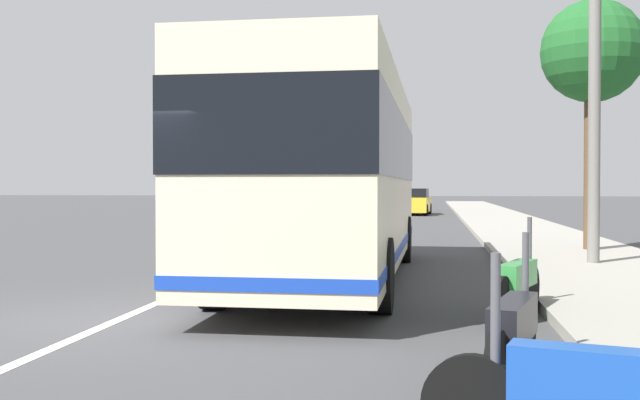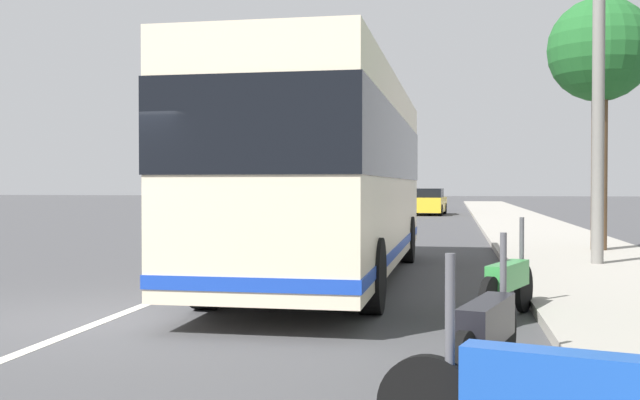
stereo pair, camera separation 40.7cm
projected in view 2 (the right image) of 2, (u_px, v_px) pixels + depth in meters
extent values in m
plane|color=#424244|center=(109.00, 319.00, 9.40)|extent=(220.00, 220.00, 0.00)
cube|color=#9E998E|center=(572.00, 252.00, 18.00)|extent=(110.00, 3.60, 0.14)
cube|color=silver|center=(285.00, 250.00, 19.24)|extent=(110.00, 0.16, 0.01)
cube|color=beige|center=(330.00, 172.00, 13.22)|extent=(10.44, 2.55, 3.12)
cube|color=black|center=(330.00, 148.00, 13.21)|extent=(10.48, 2.59, 1.10)
cube|color=#193FB2|center=(330.00, 246.00, 13.24)|extent=(10.47, 2.58, 0.16)
cylinder|color=black|center=(306.00, 238.00, 16.73)|extent=(1.00, 0.31, 1.00)
cylinder|color=black|center=(407.00, 239.00, 16.31)|extent=(1.00, 0.31, 1.00)
cylinder|color=black|center=(206.00, 272.00, 10.18)|extent=(1.00, 0.31, 1.00)
cylinder|color=black|center=(372.00, 276.00, 9.76)|extent=(1.00, 0.31, 1.00)
cube|color=#1947A5|center=(579.00, 384.00, 4.15)|extent=(0.58, 1.31, 0.35)
cylinder|color=#4C4C51|center=(450.00, 312.00, 4.47)|extent=(0.06, 0.06, 0.70)
cylinder|color=black|center=(506.00, 336.00, 6.82)|extent=(0.61, 0.24, 0.61)
cylinder|color=black|center=(463.00, 373.00, 5.47)|extent=(0.61, 0.24, 0.61)
cube|color=black|center=(487.00, 322.00, 6.14)|extent=(1.15, 0.53, 0.35)
cylinder|color=#4C4C51|center=(503.00, 271.00, 6.71)|extent=(0.06, 0.06, 0.70)
cylinder|color=black|center=(524.00, 289.00, 9.90)|extent=(0.61, 0.29, 0.63)
cylinder|color=black|center=(489.00, 304.00, 8.65)|extent=(0.61, 0.29, 0.63)
cube|color=#338C3F|center=(508.00, 275.00, 9.27)|extent=(1.10, 0.61, 0.32)
cylinder|color=#4C4C51|center=(522.00, 244.00, 9.79)|extent=(0.06, 0.06, 0.70)
cube|color=navy|center=(420.00, 202.00, 49.55)|extent=(4.55, 1.92, 0.76)
cube|color=black|center=(420.00, 193.00, 49.45)|extent=(2.14, 1.67, 0.49)
cylinder|color=black|center=(409.00, 205.00, 51.12)|extent=(0.65, 0.25, 0.64)
cylinder|color=black|center=(432.00, 205.00, 50.92)|extent=(0.65, 0.25, 0.64)
cylinder|color=black|center=(408.00, 206.00, 48.19)|extent=(0.65, 0.25, 0.64)
cylinder|color=black|center=(433.00, 206.00, 47.99)|extent=(0.65, 0.25, 0.64)
cube|color=gold|center=(428.00, 204.00, 42.57)|extent=(4.47, 2.08, 0.82)
cube|color=black|center=(428.00, 193.00, 42.33)|extent=(2.07, 1.78, 0.50)
cylinder|color=black|center=(417.00, 208.00, 44.16)|extent=(0.65, 0.26, 0.64)
cylinder|color=black|center=(445.00, 209.00, 43.77)|extent=(0.65, 0.26, 0.64)
cylinder|color=black|center=(411.00, 210.00, 41.37)|extent=(0.65, 0.26, 0.64)
cylinder|color=black|center=(440.00, 210.00, 40.98)|extent=(0.65, 0.26, 0.64)
cube|color=silver|center=(358.00, 200.00, 56.45)|extent=(4.51, 2.13, 0.78)
cube|color=black|center=(358.00, 192.00, 56.36)|extent=(2.49, 1.84, 0.46)
cylinder|color=black|center=(368.00, 204.00, 54.93)|extent=(0.65, 0.27, 0.64)
cylinder|color=black|center=(346.00, 204.00, 55.10)|extent=(0.65, 0.27, 0.64)
cylinder|color=black|center=(369.00, 203.00, 57.81)|extent=(0.65, 0.27, 0.64)
cylinder|color=black|center=(348.00, 203.00, 57.98)|extent=(0.65, 0.27, 0.64)
cube|color=red|center=(346.00, 201.00, 50.76)|extent=(4.23, 1.97, 0.81)
cube|color=black|center=(346.00, 192.00, 50.74)|extent=(2.01, 1.71, 0.51)
cylinder|color=black|center=(354.00, 206.00, 49.25)|extent=(0.65, 0.25, 0.64)
cylinder|color=black|center=(330.00, 206.00, 49.62)|extent=(0.65, 0.25, 0.64)
cylinder|color=black|center=(361.00, 205.00, 51.91)|extent=(0.65, 0.25, 0.64)
cylinder|color=black|center=(339.00, 205.00, 52.28)|extent=(0.65, 0.25, 0.64)
cylinder|color=brown|center=(599.00, 168.00, 17.80)|extent=(0.37, 0.37, 4.17)
sphere|color=#1E5B26|center=(600.00, 49.00, 17.75)|extent=(2.46, 2.46, 2.46)
cylinder|color=slate|center=(599.00, 55.00, 14.66)|extent=(0.24, 0.24, 8.48)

